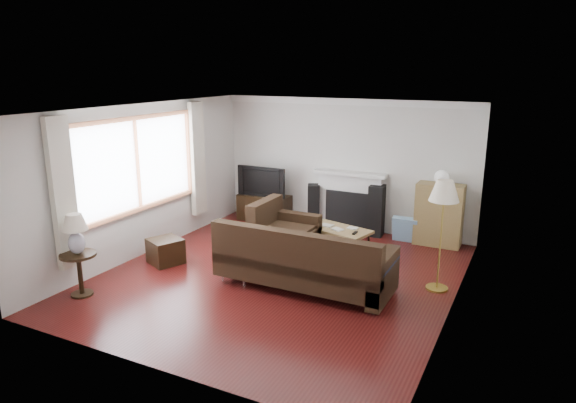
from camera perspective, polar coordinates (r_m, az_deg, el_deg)
The scene contains 17 objects.
room at distance 7.43m, azimuth -1.03°, elevation 0.59°, with size 5.10×5.60×2.54m.
window at distance 8.60m, azimuth -16.35°, elevation 4.00°, with size 0.12×2.74×1.54m, color #995938.
curtain_near at distance 7.58m, azimuth -23.73°, elevation 0.78°, with size 0.10×0.35×2.10m, color beige.
curtain_far at distance 9.75m, azimuth -10.03°, elevation 4.68°, with size 0.10×0.35×2.10m, color beige.
fireplace at distance 9.89m, azimuth 6.85°, elevation 0.05°, with size 1.40×0.26×1.15m, color white.
tv_stand at distance 10.54m, azimuth -2.64°, elevation -0.68°, with size 1.06×0.48×0.53m, color black.
television at distance 10.40m, azimuth -2.68°, elevation 2.34°, with size 1.05×0.14×0.61m, color black.
speaker_left at distance 10.09m, azimuth 2.87°, elevation -0.46°, with size 0.23×0.28×0.84m, color black.
speaker_right at distance 9.66m, azimuth 9.79°, elevation -1.00°, with size 0.27×0.32×0.96m, color black.
bookshelf at distance 9.38m, azimuth 16.42°, elevation -1.42°, with size 0.80×0.38×1.10m, color olive.
globe_lamp at distance 9.22m, azimuth 16.72°, elevation 2.60°, with size 0.25×0.25×0.25m, color white.
sectional_sofa at distance 7.32m, azimuth 1.81°, elevation -6.31°, with size 2.71×1.98×0.88m, color black.
coffee_table at distance 8.82m, azimuth 5.65°, elevation -4.25°, with size 1.06×0.58×0.41m, color #A3854E.
footstool at distance 8.51m, azimuth -13.45°, elevation -5.36°, with size 0.48×0.48×0.40m, color black.
floor_lamp at distance 7.43m, azimuth 16.62°, elevation -3.70°, with size 0.41×0.41×1.59m, color #A28B38.
side_table at distance 7.67m, azimuth -22.10°, elevation -7.51°, with size 0.49×0.49×0.61m, color black.
table_lamp at distance 7.48m, azimuth -22.52°, elevation -3.39°, with size 0.34×0.34×0.55m, color silver.
Camera 1 is at (3.33, -6.38, 3.07)m, focal length 32.00 mm.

